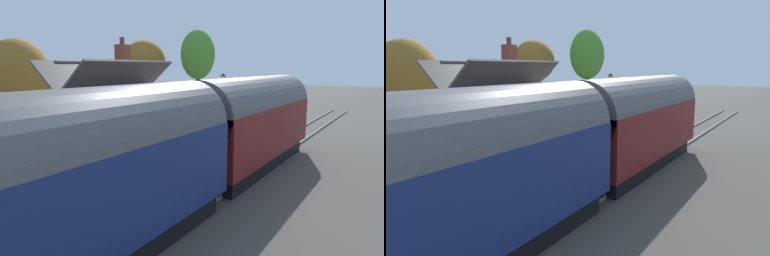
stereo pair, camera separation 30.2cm
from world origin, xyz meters
TOP-DOWN VIEW (x-y plane):
  - ground_plane at (0.00, 0.00)m, footprint 160.00×160.00m
  - platform at (0.00, 4.38)m, footprint 32.00×6.76m
  - platform_edge_coping at (0.00, 1.18)m, footprint 32.00×0.36m
  - rail_near at (0.00, -1.62)m, footprint 52.00×0.08m
  - rail_far at (0.00, -0.18)m, footprint 52.00×0.08m
  - train at (-3.86, -0.90)m, footprint 19.06×2.73m
  - station_building at (-2.49, 5.32)m, footprint 5.89×3.53m
  - bench_platform_end at (11.04, 2.86)m, footprint 1.42×0.50m
  - bench_mid_platform at (5.94, 2.96)m, footprint 1.40×0.44m
  - bench_by_lamp at (-7.95, 3.08)m, footprint 1.40×0.44m
  - planter_bench_left at (-6.29, 2.53)m, footprint 0.71×0.71m
  - planter_under_sign at (-9.87, 1.87)m, footprint 0.60×0.60m
  - planter_bench_right at (9.13, 6.53)m, footprint 0.48×0.48m
  - planter_by_door at (-8.16, 2.30)m, footprint 0.93×0.32m
  - planter_edge_far at (9.51, 5.29)m, footprint 0.49×0.49m
  - planter_corner_building at (2.84, 2.76)m, footprint 0.42×0.42m
  - lamp_post_platform at (2.92, 1.82)m, footprint 0.32×0.50m
  - tree_far_left at (-3.06, 11.89)m, footprint 3.80×3.37m
  - tree_mid_background at (14.37, 10.35)m, footprint 3.67×3.13m
  - tree_distant at (11.56, 14.60)m, footprint 4.27×3.81m

SIDE VIEW (x-z plane):
  - ground_plane at x=0.00m, z-range 0.00..0.00m
  - rail_near at x=0.00m, z-range 0.00..0.14m
  - rail_far at x=0.00m, z-range 0.00..0.14m
  - platform at x=0.00m, z-range 0.00..0.90m
  - platform_edge_coping at x=0.00m, z-range 0.90..0.92m
  - planter_by_door at x=-8.16m, z-range 0.89..1.43m
  - planter_bench_right at x=9.13m, z-range 0.93..1.66m
  - planter_corner_building at x=2.84m, z-range 0.94..1.68m
  - planter_edge_far at x=9.51m, z-range 0.92..1.77m
  - planter_under_sign at x=-9.87m, z-range 0.89..1.85m
  - bench_platform_end at x=11.04m, z-range 0.94..1.82m
  - bench_mid_platform at x=5.94m, z-range 0.94..1.82m
  - bench_by_lamp at x=-7.95m, z-range 0.94..1.82m
  - planter_bench_left at x=-6.29m, z-range 0.95..1.82m
  - train at x=-3.86m, z-range 0.06..4.38m
  - station_building at x=-2.49m, z-range -0.27..5.07m
  - lamp_post_platform at x=2.92m, z-range 1.61..5.14m
  - tree_far_left at x=-3.06m, z-range 1.14..7.50m
  - tree_distant at x=11.56m, z-range 1.69..8.97m
  - tree_mid_background at x=14.37m, z-range 1.75..10.04m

